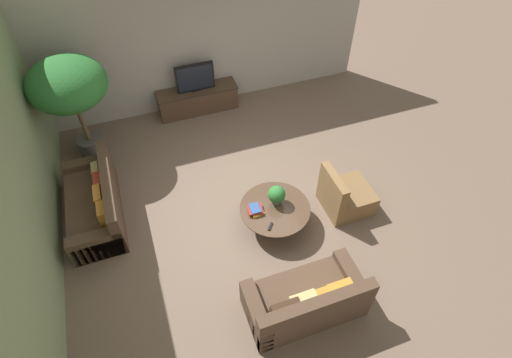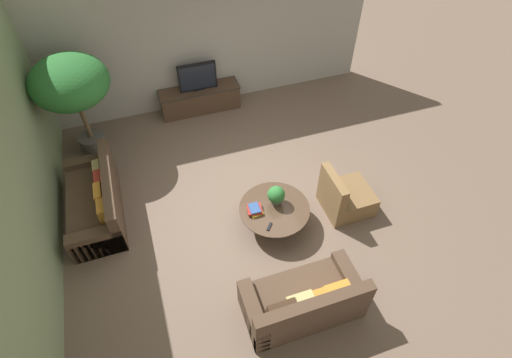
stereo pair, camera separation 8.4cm
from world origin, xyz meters
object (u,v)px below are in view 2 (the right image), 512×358
object	(u,v)px
couch_by_wall	(97,202)
potted_plant_tabletop	(276,195)
coffee_table	(274,213)
potted_palm_tall	(71,86)
television	(197,77)
media_console	(200,99)
armchair_wicker	(345,197)
couch_near_entry	(303,302)

from	to	relation	value
couch_by_wall	potted_plant_tabletop	distance (m)	3.07
coffee_table	potted_palm_tall	xyz separation A→B (m)	(-2.78, 2.89, 1.24)
television	coffee_table	xyz separation A→B (m)	(0.44, -3.53, -0.55)
media_console	potted_palm_tall	distance (m)	2.73
couch_by_wall	armchair_wicker	xyz separation A→B (m)	(4.08, -1.26, -0.02)
media_console	coffee_table	xyz separation A→B (m)	(0.44, -3.53, 0.01)
coffee_table	couch_near_entry	xyz separation A→B (m)	(-0.17, -1.61, 0.00)
potted_palm_tall	media_console	bearing A→B (deg)	15.24
television	armchair_wicker	bearing A→B (deg)	-64.38
coffee_table	armchair_wicker	xyz separation A→B (m)	(1.28, -0.06, -0.02)
coffee_table	couch_near_entry	size ratio (longest dim) A/B	0.71
potted_plant_tabletop	armchair_wicker	bearing A→B (deg)	-7.70
media_console	potted_plant_tabletop	size ratio (longest dim) A/B	5.00
couch_by_wall	potted_palm_tall	xyz separation A→B (m)	(0.01, 1.70, 1.25)
couch_by_wall	couch_near_entry	xyz separation A→B (m)	(2.62, -2.81, 0.01)
media_console	couch_near_entry	distance (m)	5.15
couch_near_entry	television	bearing A→B (deg)	-86.98
armchair_wicker	couch_near_entry	bearing A→B (deg)	136.89
media_console	television	world-z (taller)	television
media_console	potted_plant_tabletop	world-z (taller)	potted_plant_tabletop
media_console	armchair_wicker	xyz separation A→B (m)	(1.72, -3.59, -0.01)
television	potted_plant_tabletop	size ratio (longest dim) A/B	2.32
potted_plant_tabletop	couch_near_entry	bearing A→B (deg)	-97.62
coffee_table	potted_palm_tall	distance (m)	4.20
coffee_table	potted_plant_tabletop	bearing A→B (deg)	59.22
media_console	coffee_table	bearing A→B (deg)	-82.89
couch_by_wall	armchair_wicker	world-z (taller)	armchair_wicker
media_console	television	bearing A→B (deg)	-90.00
potted_palm_tall	potted_plant_tabletop	bearing A→B (deg)	-44.50
armchair_wicker	potted_plant_tabletop	distance (m)	1.28
television	couch_by_wall	bearing A→B (deg)	-135.25
coffee_table	couch_by_wall	size ratio (longest dim) A/B	0.61
couch_by_wall	armchair_wicker	bearing A→B (deg)	72.84
potted_palm_tall	television	bearing A→B (deg)	15.20
media_console	armchair_wicker	world-z (taller)	armchair_wicker
potted_palm_tall	potted_plant_tabletop	size ratio (longest dim) A/B	5.86
couch_near_entry	armchair_wicker	distance (m)	2.12
media_console	couch_by_wall	xyz separation A→B (m)	(-2.35, -2.33, 0.01)
coffee_table	potted_palm_tall	world-z (taller)	potted_palm_tall
armchair_wicker	media_console	bearing A→B (deg)	25.61
potted_palm_tall	armchair_wicker	bearing A→B (deg)	-36.05
couch_by_wall	couch_near_entry	world-z (taller)	same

